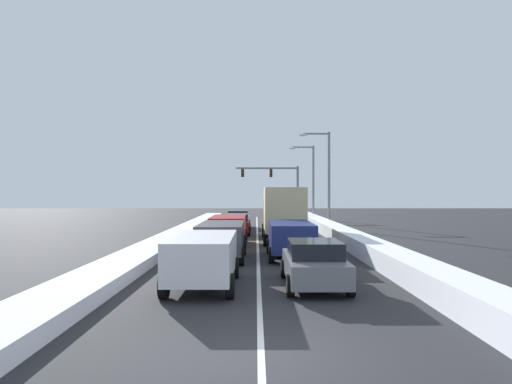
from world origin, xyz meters
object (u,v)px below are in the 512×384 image
(suv_red_center_lane_third, at_px, (229,228))
(sedan_maroon_center_lane_fourth, at_px, (237,224))
(suv_navy_right_lane_second, at_px, (291,236))
(sedan_tan_right_lane_fourth, at_px, (282,222))
(box_truck_right_lane_third, at_px, (284,211))
(sedan_silver_center_lane_fifth, at_px, (239,219))
(traffic_light_gantry, at_px, (279,180))
(sedan_black_right_lane_fifth, at_px, (278,218))
(suv_charcoal_center_lane_second, at_px, (222,237))
(sedan_gray_right_lane_nearest, at_px, (315,263))
(street_lamp_right_mid, at_px, (310,176))
(street_lamp_right_near, at_px, (325,171))
(suv_white_center_lane_nearest, at_px, (204,256))

(suv_red_center_lane_third, bearing_deg, sedan_maroon_center_lane_fourth, 88.21)
(suv_navy_right_lane_second, relative_size, sedan_tan_right_lane_fourth, 1.09)
(box_truck_right_lane_third, height_order, sedan_silver_center_lane_fifth, box_truck_right_lane_third)
(sedan_tan_right_lane_fourth, height_order, traffic_light_gantry, traffic_light_gantry)
(sedan_silver_center_lane_fifth, bearing_deg, sedan_maroon_center_lane_fourth, -88.97)
(suv_navy_right_lane_second, xyz_separation_m, traffic_light_gantry, (1.04, 34.38, 3.48))
(sedan_black_right_lane_fifth, relative_size, sedan_maroon_center_lane_fourth, 1.00)
(box_truck_right_lane_third, bearing_deg, sedan_black_right_lane_fifth, 88.74)
(suv_charcoal_center_lane_second, bearing_deg, suv_navy_right_lane_second, 10.29)
(sedan_gray_right_lane_nearest, relative_size, suv_red_center_lane_third, 0.92)
(sedan_silver_center_lane_fifth, bearing_deg, suv_red_center_lane_third, -90.51)
(sedan_tan_right_lane_fourth, xyz_separation_m, sedan_silver_center_lane_fifth, (-3.46, 3.61, 0.00))
(sedan_gray_right_lane_nearest, xyz_separation_m, street_lamp_right_mid, (3.73, 33.93, 4.01))
(sedan_maroon_center_lane_fourth, relative_size, sedan_silver_center_lane_fifth, 1.00)
(suv_charcoal_center_lane_second, xyz_separation_m, street_lamp_right_mid, (7.21, 27.83, 3.75))
(suv_charcoal_center_lane_second, height_order, suv_red_center_lane_third, same)
(suv_red_center_lane_third, distance_m, traffic_light_gantry, 29.42)
(suv_navy_right_lane_second, distance_m, box_truck_right_lane_third, 7.34)
(suv_navy_right_lane_second, bearing_deg, suv_charcoal_center_lane_second, -169.71)
(street_lamp_right_near, bearing_deg, box_truck_right_lane_third, -111.57)
(sedan_silver_center_lane_fifth, bearing_deg, sedan_tan_right_lane_fourth, -46.20)
(suv_white_center_lane_nearest, height_order, suv_red_center_lane_third, same)
(box_truck_right_lane_third, bearing_deg, street_lamp_right_near, 68.43)
(suv_red_center_lane_third, bearing_deg, sedan_black_right_lane_fifth, 76.34)
(sedan_maroon_center_lane_fourth, bearing_deg, suv_charcoal_center_lane_second, -90.77)
(traffic_light_gantry, xyz_separation_m, street_lamp_right_mid, (2.97, -7.13, 0.27))
(sedan_tan_right_lane_fourth, bearing_deg, suv_red_center_lane_third, -111.39)
(suv_red_center_lane_third, distance_m, sedan_maroon_center_lane_fourth, 6.93)
(traffic_light_gantry, relative_size, street_lamp_right_mid, 0.95)
(street_lamp_right_near, height_order, street_lamp_right_mid, street_lamp_right_near)
(sedan_tan_right_lane_fourth, relative_size, traffic_light_gantry, 0.60)
(sedan_gray_right_lane_nearest, xyz_separation_m, sedan_black_right_lane_fifth, (0.06, 26.93, 0.00))
(suv_navy_right_lane_second, height_order, street_lamp_right_near, street_lamp_right_near)
(suv_red_center_lane_third, xyz_separation_m, street_lamp_right_near, (7.43, 12.24, 3.87))
(sedan_gray_right_lane_nearest, distance_m, traffic_light_gantry, 41.24)
(sedan_gray_right_lane_nearest, xyz_separation_m, street_lamp_right_near, (3.90, 24.41, 4.13))
(suv_white_center_lane_nearest, height_order, sedan_silver_center_lane_fifth, suv_white_center_lane_nearest)
(sedan_black_right_lane_fifth, relative_size, suv_charcoal_center_lane_second, 0.92)
(suv_navy_right_lane_second, bearing_deg, suv_red_center_lane_third, 120.61)
(suv_navy_right_lane_second, height_order, street_lamp_right_mid, street_lamp_right_mid)
(sedan_silver_center_lane_fifth, relative_size, traffic_light_gantry, 0.60)
(street_lamp_right_mid, bearing_deg, sedan_maroon_center_lane_fourth, -115.38)
(suv_charcoal_center_lane_second, height_order, traffic_light_gantry, traffic_light_gantry)
(sedan_gray_right_lane_nearest, bearing_deg, sedan_black_right_lane_fifth, 89.87)
(sedan_silver_center_lane_fifth, height_order, street_lamp_right_mid, street_lamp_right_mid)
(suv_charcoal_center_lane_second, xyz_separation_m, suv_red_center_lane_third, (-0.04, 6.07, 0.00))
(sedan_tan_right_lane_fourth, bearing_deg, suv_white_center_lane_nearest, -99.71)
(sedan_gray_right_lane_nearest, distance_m, suv_charcoal_center_lane_second, 7.03)
(sedan_black_right_lane_fifth, height_order, traffic_light_gantry, traffic_light_gantry)
(box_truck_right_lane_third, bearing_deg, sedan_tan_right_lane_fourth, 87.88)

